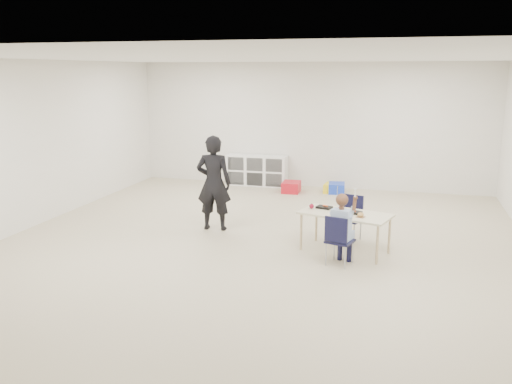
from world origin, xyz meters
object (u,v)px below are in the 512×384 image
(chair_near, at_px, (340,240))
(child, at_px, (340,226))
(cubby_shelf, at_px, (257,170))
(table, at_px, (345,232))
(adult, at_px, (214,183))

(chair_near, distance_m, child, 0.20)
(cubby_shelf, bearing_deg, chair_near, -62.36)
(chair_near, xyz_separation_m, child, (0.00, -0.00, 0.20))
(chair_near, height_order, cubby_shelf, chair_near)
(child, height_order, cubby_shelf, child)
(table, relative_size, child, 1.27)
(child, bearing_deg, adult, 168.86)
(chair_near, bearing_deg, adult, 168.86)
(child, distance_m, adult, 2.53)
(table, bearing_deg, chair_near, -74.54)
(table, bearing_deg, adult, -178.62)
(table, height_order, adult, adult)
(adult, bearing_deg, table, 158.91)
(cubby_shelf, height_order, adult, adult)
(chair_near, xyz_separation_m, adult, (-2.24, 1.15, 0.44))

